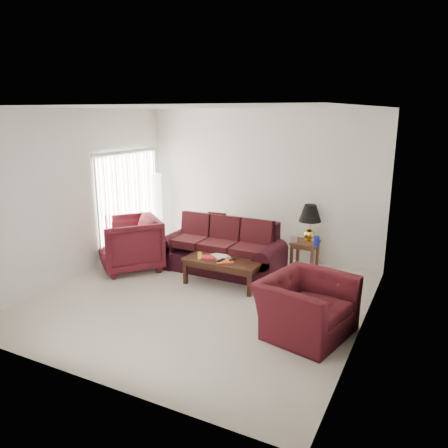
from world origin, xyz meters
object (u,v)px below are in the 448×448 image
object	(u,v)px
armchair_right	(306,306)
coffee_table	(224,272)
sofa	(221,247)
armchair_left	(130,244)
end_table	(305,255)
floor_lamp	(157,209)

from	to	relation	value
armchair_right	coffee_table	size ratio (longest dim) A/B	0.90
sofa	armchair_left	size ratio (longest dim) A/B	2.11
sofa	coffee_table	size ratio (longest dim) A/B	1.75
end_table	floor_lamp	world-z (taller)	floor_lamp
sofa	armchair_right	world-z (taller)	sofa
armchair_right	end_table	bearing A→B (deg)	30.07
coffee_table	end_table	bearing A→B (deg)	73.44
floor_lamp	coffee_table	size ratio (longest dim) A/B	1.24
armchair_left	armchair_right	size ratio (longest dim) A/B	0.92
floor_lamp	coffee_table	xyz separation A→B (m)	(2.38, -1.41, -0.59)
floor_lamp	armchair_left	world-z (taller)	floor_lamp
armchair_left	end_table	bearing A→B (deg)	67.82
floor_lamp	coffee_table	distance (m)	2.83
sofa	armchair_right	size ratio (longest dim) A/B	1.94
floor_lamp	armchair_right	size ratio (longest dim) A/B	1.37
armchair_right	coffee_table	world-z (taller)	armchair_right
floor_lamp	armchair_left	size ratio (longest dim) A/B	1.49
end_table	armchair_left	world-z (taller)	armchair_left
end_table	armchair_right	distance (m)	2.61
armchair_left	sofa	bearing A→B (deg)	63.57
sofa	armchair_right	bearing A→B (deg)	-38.64
armchair_right	floor_lamp	bearing A→B (deg)	72.46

